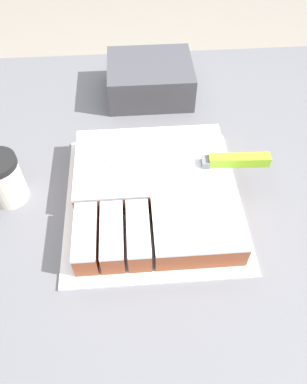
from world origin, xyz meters
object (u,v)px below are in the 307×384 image
at_px(cake, 155,191).
at_px(knife, 223,161).
at_px(cake_board, 154,201).
at_px(coffee_cup, 3,179).
at_px(storage_box, 150,79).

relative_size(cake, knife, 1.01).
bearing_deg(cake_board, cake, 45.67).
height_order(cake, coffee_cup, coffee_cup).
xyz_separation_m(cake, storage_box, (0.01, 0.36, 0.01)).
relative_size(cake_board, coffee_cup, 3.37).
height_order(knife, storage_box, storage_box).
relative_size(cake, storage_box, 1.49).
xyz_separation_m(cake_board, knife, (0.14, 0.04, 0.07)).
bearing_deg(storage_box, cake_board, -92.73).
bearing_deg(storage_box, coffee_cup, -133.75).
height_order(cake, storage_box, storage_box).
distance_m(cake, knife, 0.15).
bearing_deg(knife, cake_board, 17.69).
distance_m(knife, coffee_cup, 0.44).
xyz_separation_m(cake_board, storage_box, (0.02, 0.36, 0.04)).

